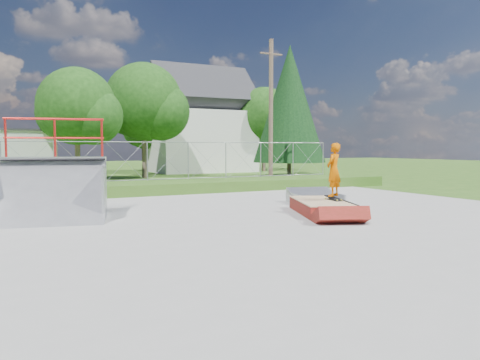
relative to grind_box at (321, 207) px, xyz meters
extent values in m
plane|color=#2E5719|center=(-2.64, -0.89, -0.21)|extent=(120.00, 120.00, 0.00)
cube|color=#989895|center=(-2.64, -0.89, -0.19)|extent=(20.00, 16.00, 0.04)
cube|color=#2E5719|center=(-2.64, 8.61, 0.04)|extent=(24.00, 3.00, 0.50)
cube|color=maroon|center=(0.00, 0.00, -0.01)|extent=(2.29, 3.12, 0.40)
cube|color=tan|center=(0.00, 0.00, 0.20)|extent=(2.32, 3.15, 0.03)
cube|color=black|center=(0.39, -0.10, 0.26)|extent=(0.35, 0.82, 0.13)
imported|color=#CD5A00|center=(0.39, -0.10, 1.07)|extent=(0.71, 0.62, 1.62)
cube|color=silver|center=(6.36, 25.11, 2.29)|extent=(8.00, 6.00, 5.00)
cube|color=#2D2D32|center=(6.36, 25.11, 5.69)|extent=(8.40, 6.08, 6.08)
cylinder|color=brown|center=(4.86, 11.11, 3.79)|extent=(0.24, 0.24, 8.00)
cylinder|color=brown|center=(-4.64, 17.11, 1.01)|extent=(0.30, 0.30, 2.45)
sphere|color=#173D10|center=(-4.64, 17.11, 4.20)|extent=(4.48, 4.48, 4.48)
sphere|color=#173D10|center=(-3.80, 16.55, 3.64)|extent=(3.36, 3.36, 3.36)
cylinder|color=brown|center=(-0.14, 19.11, 1.19)|extent=(0.30, 0.30, 2.80)
sphere|color=#173D10|center=(-0.14, 19.11, 4.83)|extent=(5.12, 5.12, 5.12)
sphere|color=#173D10|center=(0.82, 18.47, 4.19)|extent=(3.84, 3.84, 3.84)
cylinder|color=brown|center=(11.36, 23.11, 1.10)|extent=(0.30, 0.30, 2.62)
sphere|color=#173D10|center=(11.36, 23.11, 4.51)|extent=(4.80, 4.80, 4.80)
sphere|color=#173D10|center=(12.26, 22.51, 3.91)|extent=(3.60, 3.60, 3.60)
cylinder|color=brown|center=(2.36, 27.11, 0.84)|extent=(0.30, 0.30, 2.10)
sphere|color=#173D10|center=(2.36, 27.11, 3.57)|extent=(3.84, 3.84, 3.84)
sphere|color=#173D10|center=(3.08, 26.63, 3.09)|extent=(2.88, 2.88, 2.88)
cylinder|color=brown|center=(9.36, 16.11, 0.39)|extent=(0.28, 0.28, 1.20)
cone|color=black|center=(9.36, 16.11, 4.84)|extent=(5.04, 5.04, 8.10)
camera|label=1|loc=(-8.64, -11.46, 1.82)|focal=35.00mm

